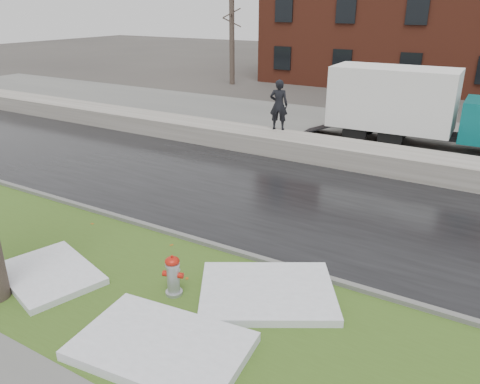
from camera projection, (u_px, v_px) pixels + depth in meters
The scene contains 15 objects.
ground at pixel (172, 262), 10.48m from camera, with size 120.00×120.00×0.00m, color #47423D.
verge at pixel (133, 288), 9.48m from camera, with size 60.00×4.50×0.04m, color #38531B.
road at pixel (266, 196), 14.06m from camera, with size 60.00×7.00×0.03m, color black.
parking_lot at pixel (355, 133), 20.83m from camera, with size 60.00×9.00×0.03m, color slate.
curb at pixel (198, 241), 11.25m from camera, with size 60.00×0.15×0.14m, color slate.
snowbank at pixel (319, 150), 17.27m from camera, with size 60.00×1.60×0.75m, color #AAA39B.
brick_building at pixel (470, 10), 31.56m from camera, with size 26.00×12.00×10.00m, color maroon.
bg_tree_left at pixel (232, 36), 32.46m from camera, with size 1.40×1.62×6.50m.
bg_tree_center at pixel (334, 35), 32.80m from camera, with size 1.40×1.62×6.50m.
fire_hydrant at pixel (173, 274), 9.10m from camera, with size 0.43×0.40×0.86m.
box_truck at pixel (417, 106), 18.45m from camera, with size 9.25×2.39×3.08m.
worker at pixel (279, 105), 18.20m from camera, with size 0.71×0.47×1.95m, color black.
snow_patch_near at pixel (267, 292), 9.19m from camera, with size 2.60×2.00×0.16m, color white.
snow_patch_far at pixel (49, 274), 9.82m from camera, with size 2.20×1.60×0.14m, color white.
snow_patch_side at pixel (162, 346), 7.72m from camera, with size 2.80×1.80×0.18m, color white.
Camera 1 is at (5.99, -7.06, 5.38)m, focal length 35.00 mm.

